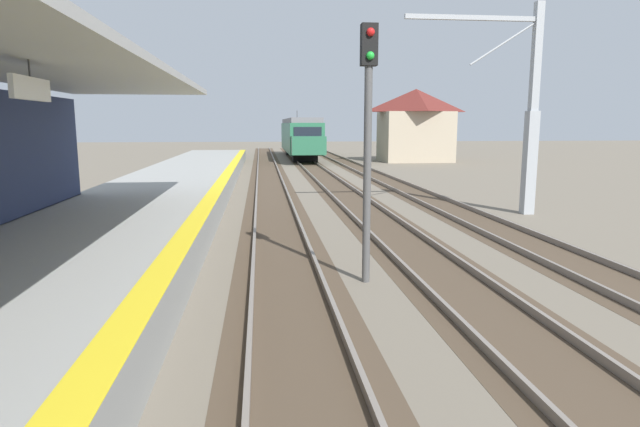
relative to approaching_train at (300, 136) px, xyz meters
The scene contains 8 objects.
station_platform 42.19m from the approaching_train, 100.67° to the right, with size 5.00×80.00×0.91m.
track_pair_nearest_platform 37.64m from the approaching_train, 95.20° to the right, with size 2.34×120.00×0.16m.
track_pair_middle 37.49m from the approaching_train, 90.01° to the right, with size 2.34×120.00×0.16m.
track_pair_far_side 37.64m from the approaching_train, 84.82° to the right, with size 2.34×120.00×0.16m.
approaching_train is the anchor object (origin of this frame).
rail_signal_post 42.54m from the approaching_train, 92.37° to the right, with size 0.32×0.34×5.20m.
catenary_pylon_far_side 35.04m from the approaching_train, 80.88° to the right, with size 5.00×0.40×7.50m.
distant_trackside_house 11.59m from the approaching_train, 30.52° to the right, with size 6.60×5.28×6.40m.
Camera 1 is at (1.39, 4.25, 3.26)m, focal length 30.07 mm.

